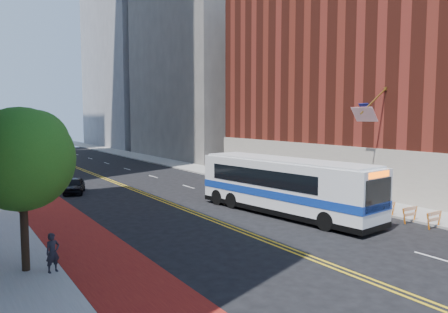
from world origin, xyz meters
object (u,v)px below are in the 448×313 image
at_px(transit_bus, 283,185).
at_px(car_b, 43,173).
at_px(street_tree, 23,155).
at_px(car_c, 8,171).
at_px(pedestrian, 53,253).
at_px(car_a, 74,186).

height_order(transit_bus, car_b, transit_bus).
bearing_deg(street_tree, car_c, 84.84).
height_order(car_b, pedestrian, pedestrian).
xyz_separation_m(car_a, car_b, (-0.81, 9.43, 0.13)).
bearing_deg(pedestrian, car_c, 69.75).
distance_m(car_a, car_b, 9.47).
height_order(street_tree, car_c, street_tree).
distance_m(street_tree, car_b, 28.49).
relative_size(transit_bus, car_a, 3.57).
relative_size(street_tree, transit_bus, 0.49).
height_order(street_tree, car_a, street_tree).
bearing_deg(car_b, street_tree, -110.34).
distance_m(street_tree, car_c, 30.98).
bearing_deg(pedestrian, street_tree, 117.65).
bearing_deg(car_c, car_b, -58.18).
bearing_deg(transit_bus, pedestrian, -174.47).
bearing_deg(car_a, car_c, 126.33).
relative_size(transit_bus, pedestrian, 8.49).
bearing_deg(car_a, street_tree, -89.25).
distance_m(car_b, pedestrian, 28.88).
height_order(car_b, car_c, car_c).
relative_size(street_tree, car_a, 1.75).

